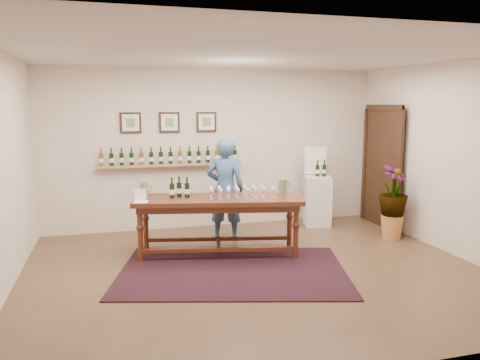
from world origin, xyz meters
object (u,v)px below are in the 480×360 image
object	(u,v)px
potted_plant	(393,202)
person	(225,189)
display_pedestal	(317,201)
tasting_table	(218,206)

from	to	relation	value
potted_plant	person	bearing A→B (deg)	165.66
display_pedestal	person	size ratio (longest dim) A/B	0.54
display_pedestal	person	bearing A→B (deg)	-166.61
potted_plant	person	size ratio (longest dim) A/B	0.63
potted_plant	person	world-z (taller)	person
tasting_table	potted_plant	xyz separation A→B (m)	(2.93, 0.05, -0.11)
display_pedestal	person	distance (m)	1.91
tasting_table	person	xyz separation A→B (m)	(0.28, 0.73, 0.11)
display_pedestal	potted_plant	bearing A→B (deg)	-53.35
display_pedestal	potted_plant	size ratio (longest dim) A/B	0.86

